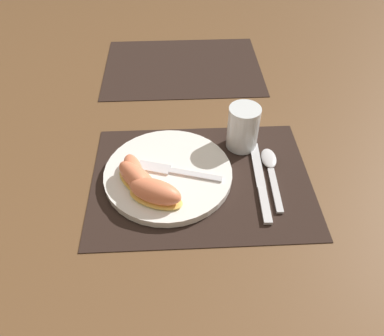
{
  "coord_description": "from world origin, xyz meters",
  "views": [
    {
      "loc": [
        -0.05,
        -0.55,
        0.58
      ],
      "look_at": [
        -0.02,
        0.01,
        0.02
      ],
      "focal_mm": 35.0,
      "sensor_mm": 36.0,
      "label": 1
    }
  ],
  "objects": [
    {
      "name": "spoon",
      "position": [
        0.15,
        0.03,
        0.01
      ],
      "size": [
        0.04,
        0.18,
        0.01
      ],
      "color": "silver",
      "rests_on": "placemat"
    },
    {
      "name": "citrus_wedge_2",
      "position": [
        -0.12,
        -0.03,
        0.04
      ],
      "size": [
        0.09,
        0.11,
        0.04
      ],
      "color": "#F7C656",
      "rests_on": "plate"
    },
    {
      "name": "ground_plane",
      "position": [
        0.0,
        0.0,
        0.0
      ],
      "size": [
        3.0,
        3.0,
        0.0
      ],
      "primitive_type": "plane",
      "color": "brown"
    },
    {
      "name": "citrus_wedge_1",
      "position": [
        -0.13,
        -0.03,
        0.04
      ],
      "size": [
        0.1,
        0.11,
        0.04
      ],
      "color": "#F7C656",
      "rests_on": "plate"
    },
    {
      "name": "juice_glass",
      "position": [
        0.1,
        0.1,
        0.05
      ],
      "size": [
        0.07,
        0.07,
        0.1
      ],
      "color": "silver",
      "rests_on": "placemat"
    },
    {
      "name": "plate",
      "position": [
        -0.07,
        0.01,
        0.01
      ],
      "size": [
        0.27,
        0.27,
        0.02
      ],
      "color": "white",
      "rests_on": "placemat"
    },
    {
      "name": "placemat_far",
      "position": [
        -0.02,
        0.47,
        0.0
      ],
      "size": [
        0.46,
        0.34,
        0.0
      ],
      "color": "black",
      "rests_on": "ground_plane"
    },
    {
      "name": "fork",
      "position": [
        -0.06,
        0.01,
        0.02
      ],
      "size": [
        0.18,
        0.07,
        0.0
      ],
      "color": "silver",
      "rests_on": "plate"
    },
    {
      "name": "knife",
      "position": [
        0.12,
        -0.02,
        0.01
      ],
      "size": [
        0.03,
        0.23,
        0.01
      ],
      "color": "silver",
      "rests_on": "placemat"
    },
    {
      "name": "citrus_wedge_0",
      "position": [
        -0.14,
        0.0,
        0.03
      ],
      "size": [
        0.07,
        0.11,
        0.03
      ],
      "color": "#F7C656",
      "rests_on": "plate"
    },
    {
      "name": "placemat",
      "position": [
        0.0,
        0.0,
        0.0
      ],
      "size": [
        0.46,
        0.34,
        0.0
      ],
      "color": "black",
      "rests_on": "ground_plane"
    },
    {
      "name": "citrus_wedge_3",
      "position": [
        -0.09,
        -0.07,
        0.04
      ],
      "size": [
        0.12,
        0.09,
        0.05
      ],
      "color": "#F7C656",
      "rests_on": "plate"
    }
  ]
}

